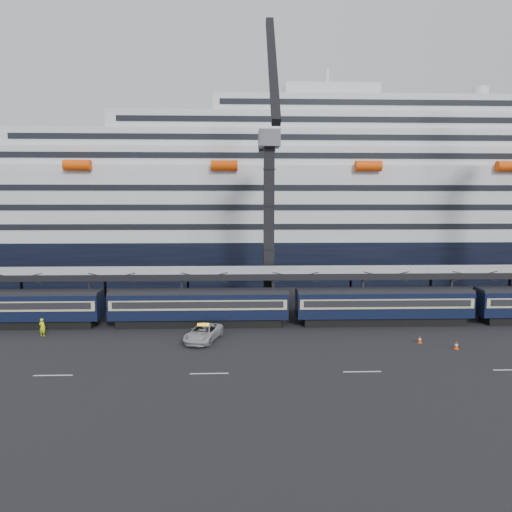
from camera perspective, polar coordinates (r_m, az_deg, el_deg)
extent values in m
plane|color=black|center=(46.77, 28.90, -10.59)|extent=(260.00, 260.00, 0.00)
cube|color=beige|center=(39.47, -24.04, -13.47)|extent=(3.00, 0.15, 0.02)
cube|color=beige|center=(36.78, -5.86, -14.40)|extent=(3.00, 0.15, 0.02)
cube|color=beige|center=(37.90, 13.13, -13.90)|extent=(3.00, 0.15, 0.02)
cube|color=beige|center=(42.51, 29.33, -12.30)|extent=(3.00, 0.15, 0.02)
cube|color=black|center=(55.60, -28.23, -7.40)|extent=(17.48, 2.40, 0.90)
cube|color=black|center=(55.22, -28.33, -5.59)|extent=(19.00, 2.80, 2.70)
cube|color=#BBB484|center=(55.16, -28.35, -5.28)|extent=(18.62, 2.92, 1.05)
cube|color=black|center=(55.15, -28.35, -5.23)|extent=(17.86, 2.98, 0.70)
cube|color=black|center=(54.94, -28.42, -4.05)|extent=(19.00, 2.50, 0.35)
cube|color=black|center=(50.10, -7.05, -8.13)|extent=(17.48, 2.40, 0.90)
cube|color=black|center=(49.67, -7.08, -6.12)|extent=(19.00, 2.80, 2.70)
cube|color=#BBB484|center=(49.61, -7.09, -5.79)|extent=(18.62, 2.92, 1.05)
cube|color=black|center=(49.60, -7.09, -5.73)|extent=(17.86, 2.98, 0.70)
cube|color=black|center=(49.36, -7.11, -4.43)|extent=(19.00, 2.50, 0.35)
cube|color=black|center=(52.24, 15.58, -7.71)|extent=(17.48, 2.40, 0.90)
cube|color=black|center=(51.83, 15.64, -5.79)|extent=(19.00, 2.80, 2.70)
cube|color=#BBB484|center=(51.76, 15.65, -5.46)|extent=(18.62, 2.92, 1.05)
cube|color=black|center=(51.75, 15.65, -5.41)|extent=(17.86, 2.98, 0.70)
cube|color=black|center=(51.53, 15.69, -4.16)|extent=(19.00, 2.50, 0.35)
cube|color=gray|center=(57.79, 22.13, -1.59)|extent=(130.00, 6.00, 0.25)
cube|color=black|center=(55.14, 23.38, -2.34)|extent=(130.00, 0.25, 0.70)
cube|color=black|center=(60.56, 20.97, -1.46)|extent=(130.00, 0.25, 0.70)
cube|color=black|center=(62.00, -27.22, -3.83)|extent=(0.25, 0.25, 5.40)
cube|color=black|center=(53.18, -20.01, -5.13)|extent=(0.25, 0.25, 5.40)
cube|color=black|center=(58.42, -18.31, -4.03)|extent=(0.25, 0.25, 5.40)
cube|color=black|center=(50.96, -9.22, -5.31)|extent=(0.25, 0.25, 5.40)
cube|color=black|center=(56.41, -8.49, -4.13)|extent=(0.25, 0.25, 5.40)
cube|color=black|center=(50.66, 2.12, -5.30)|extent=(0.25, 0.25, 5.40)
cube|color=black|center=(56.14, 1.73, -4.12)|extent=(0.25, 0.25, 5.40)
cube|color=black|center=(52.30, 13.16, -5.09)|extent=(0.25, 0.25, 5.40)
cube|color=black|center=(57.62, 11.72, -3.97)|extent=(0.25, 0.25, 5.40)
cube|color=black|center=(55.72, 23.18, -4.74)|extent=(0.25, 0.25, 5.40)
cube|color=black|center=(60.74, 20.95, -3.73)|extent=(0.25, 0.25, 5.40)
cube|color=black|center=(65.26, 29.09, -3.44)|extent=(0.25, 0.25, 5.40)
cube|color=black|center=(87.98, 13.63, 0.16)|extent=(200.00, 28.00, 7.00)
cube|color=silver|center=(87.44, 13.80, 6.36)|extent=(190.00, 26.88, 12.00)
cube|color=silver|center=(87.74, 13.94, 11.26)|extent=(160.00, 24.64, 3.00)
cube|color=black|center=(75.94, 16.52, 11.92)|extent=(153.60, 0.12, 0.90)
cube|color=silver|center=(88.04, 14.00, 13.20)|extent=(124.00, 21.84, 3.00)
cube|color=black|center=(77.61, 16.27, 14.04)|extent=(119.04, 0.12, 0.90)
cube|color=silver|center=(88.44, 14.06, 15.13)|extent=(90.00, 19.04, 3.00)
cube|color=black|center=(79.38, 16.01, 16.07)|extent=(86.40, 0.12, 0.90)
cube|color=silver|center=(88.94, 14.11, 17.04)|extent=(56.00, 16.24, 3.00)
cube|color=black|center=(81.24, 15.77, 18.01)|extent=(53.76, 0.12, 0.90)
cube|color=silver|center=(87.67, 8.84, 18.98)|extent=(16.00, 12.00, 2.50)
cylinder|color=silver|center=(96.72, 26.20, 17.52)|extent=(2.80, 2.80, 3.00)
cylinder|color=#F04807|center=(74.57, -21.43, 10.53)|extent=(4.00, 1.60, 1.60)
cylinder|color=#F04807|center=(70.46, -3.98, 11.22)|extent=(4.00, 1.60, 1.60)
cylinder|color=#F04807|center=(73.05, 13.86, 10.88)|extent=(4.00, 1.60, 1.60)
cylinder|color=#F04807|center=(81.71, 29.11, 9.77)|extent=(4.00, 1.60, 1.60)
cube|color=#4B4D52|center=(58.63, 1.59, -5.34)|extent=(4.50, 4.50, 2.00)
cube|color=black|center=(57.38, 1.62, 4.47)|extent=(1.30, 1.30, 18.00)
cube|color=#4B4D52|center=(57.86, 1.65, 14.41)|extent=(2.60, 3.20, 2.00)
cube|color=black|center=(53.61, 2.09, 22.57)|extent=(0.90, 12.26, 14.37)
cube|color=black|center=(60.35, 1.50, 14.09)|extent=(0.90, 5.04, 0.90)
cube|color=black|center=(62.83, 1.36, 13.62)|extent=(2.20, 1.60, 1.60)
imported|color=#9D9FA4|center=(44.74, -6.61, -9.53)|extent=(3.93, 5.96, 1.52)
imported|color=#DAFE0D|center=(50.55, -25.16, -8.06)|extent=(0.74, 0.57, 1.81)
cube|color=#F04807|center=(45.14, -8.31, -10.39)|extent=(0.34, 0.34, 0.04)
cone|color=#F04807|center=(45.04, -8.31, -9.97)|extent=(0.29, 0.29, 0.65)
cylinder|color=white|center=(45.04, -8.31, -9.97)|extent=(0.24, 0.24, 0.11)
cube|color=#F04807|center=(45.94, 23.74, -10.59)|extent=(0.38, 0.38, 0.04)
cone|color=#F04807|center=(45.83, 23.76, -10.13)|extent=(0.32, 0.32, 0.73)
cylinder|color=white|center=(45.83, 23.76, -10.13)|extent=(0.27, 0.27, 0.12)
cube|color=#F04807|center=(46.62, 19.78, -10.17)|extent=(0.35, 0.35, 0.04)
cone|color=#F04807|center=(46.52, 19.80, -9.75)|extent=(0.30, 0.30, 0.67)
cylinder|color=white|center=(46.52, 19.80, -9.75)|extent=(0.25, 0.25, 0.11)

